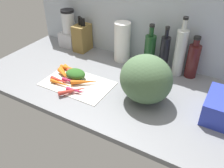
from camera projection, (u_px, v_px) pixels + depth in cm
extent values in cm
cube|color=slate|center=(111.00, 84.00, 148.87)|extent=(170.00, 80.00, 3.00)
cube|color=#ADB7C1|center=(140.00, 17.00, 158.96)|extent=(170.00, 3.00, 60.00)
cube|color=beige|center=(77.00, 83.00, 146.21)|extent=(42.06, 26.40, 0.80)
cone|color=red|center=(74.00, 90.00, 136.99)|extent=(13.40, 15.54, 2.80)
cone|color=red|center=(71.00, 74.00, 151.46)|extent=(11.47, 9.93, 2.70)
cone|color=#B2264C|center=(71.00, 81.00, 145.56)|extent=(11.53, 4.39, 2.52)
cone|color=orange|center=(85.00, 82.00, 144.26)|extent=(15.56, 12.09, 2.98)
cone|color=orange|center=(72.00, 71.00, 155.90)|extent=(17.40, 7.93, 2.25)
cone|color=#B2264C|center=(76.00, 91.00, 136.94)|extent=(12.29, 4.98, 2.61)
cone|color=orange|center=(63.00, 74.00, 151.58)|extent=(12.00, 8.78, 3.29)
cone|color=red|center=(60.00, 80.00, 145.91)|extent=(13.28, 2.95, 2.55)
cone|color=orange|center=(65.00, 73.00, 152.79)|extent=(14.51, 9.97, 2.59)
cone|color=orange|center=(72.00, 69.00, 157.07)|extent=(17.01, 4.98, 2.89)
cone|color=orange|center=(62.00, 84.00, 143.32)|extent=(16.76, 3.12, 2.19)
ellipsoid|color=#2D6023|center=(76.00, 74.00, 149.41)|extent=(13.03, 10.03, 5.51)
ellipsoid|color=#4C6B47|center=(146.00, 79.00, 126.18)|extent=(28.22, 25.68, 26.73)
cube|color=olive|center=(82.00, 38.00, 180.33)|extent=(9.59, 13.54, 19.84)
cylinder|color=black|center=(79.00, 20.00, 175.54)|extent=(2.20, 2.20, 5.50)
cylinder|color=black|center=(79.00, 21.00, 173.66)|extent=(1.67, 1.67, 5.50)
cylinder|color=black|center=(81.00, 21.00, 173.51)|extent=(1.68, 1.68, 5.50)
cylinder|color=black|center=(82.00, 22.00, 171.83)|extent=(1.73, 1.73, 5.50)
cylinder|color=black|center=(84.00, 22.00, 171.72)|extent=(2.03, 2.03, 5.50)
cube|color=#B2B2B7|center=(70.00, 39.00, 189.58)|extent=(13.10, 13.10, 11.05)
cylinder|color=silver|center=(68.00, 22.00, 182.08)|extent=(9.82, 9.82, 15.79)
cylinder|color=black|center=(67.00, 11.00, 177.17)|extent=(10.02, 10.02, 1.80)
cylinder|color=white|center=(122.00, 42.00, 165.04)|extent=(11.05, 11.05, 27.37)
cylinder|color=#19421E|center=(150.00, 52.00, 156.97)|extent=(7.20, 7.20, 22.68)
cylinder|color=#19421E|center=(152.00, 31.00, 148.94)|extent=(2.92, 2.92, 6.04)
cylinder|color=black|center=(152.00, 26.00, 146.81)|extent=(3.36, 3.36, 1.60)
cylinder|color=black|center=(164.00, 55.00, 152.43)|extent=(5.88, 5.88, 23.91)
cylinder|color=black|center=(167.00, 33.00, 144.27)|extent=(2.35, 2.35, 5.27)
cylinder|color=black|center=(168.00, 28.00, 142.35)|extent=(2.70, 2.70, 1.60)
cylinder|color=silver|center=(180.00, 53.00, 148.38)|extent=(7.08, 7.08, 29.41)
cylinder|color=silver|center=(185.00, 25.00, 138.28)|extent=(2.73, 2.73, 6.73)
cylinder|color=black|center=(186.00, 18.00, 135.95)|extent=(3.14, 3.14, 1.60)
cylinder|color=#471919|center=(192.00, 61.00, 148.27)|extent=(7.58, 7.58, 21.05)
cylinder|color=#471919|center=(197.00, 43.00, 141.19)|extent=(3.74, 3.74, 4.29)
cylinder|color=black|center=(198.00, 38.00, 139.54)|extent=(4.30, 4.30, 1.60)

